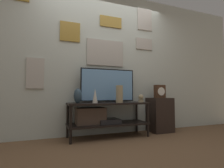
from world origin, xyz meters
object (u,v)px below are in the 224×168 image
object	(u,v)px
vase_urn_stoneware	(78,96)
vase_slim_bronze	(95,96)
television	(108,85)
mantel_clock	(160,91)
vase_tall_ceramic	(119,94)
decorative_bust	(141,98)
candle_jar	(104,99)

from	to	relation	value
vase_urn_stoneware	vase_slim_bronze	bearing A→B (deg)	-11.58
television	mantel_clock	bearing A→B (deg)	-4.33
mantel_clock	vase_tall_ceramic	bearing A→B (deg)	-169.43
vase_slim_bronze	mantel_clock	size ratio (longest dim) A/B	0.94
vase_slim_bronze	decorative_bust	world-z (taller)	vase_slim_bronze
television	candle_jar	world-z (taller)	television
vase_tall_ceramic	candle_jar	world-z (taller)	vase_tall_ceramic
television	vase_tall_ceramic	bearing A→B (deg)	-65.57
decorative_bust	television	bearing A→B (deg)	155.09
candle_jar	mantel_clock	world-z (taller)	mantel_clock
vase_slim_bronze	vase_tall_ceramic	distance (m)	0.41
vase_tall_ceramic	decorative_bust	bearing A→B (deg)	1.16
vase_tall_ceramic	candle_jar	xyz separation A→B (m)	(-0.16, 0.33, -0.09)
vase_tall_ceramic	vase_urn_stoneware	bearing A→B (deg)	169.80
vase_slim_bronze	mantel_clock	distance (m)	1.33
television	candle_jar	xyz separation A→B (m)	(-0.05, 0.08, -0.25)
candle_jar	decorative_bust	bearing A→B (deg)	-29.38
television	vase_tall_ceramic	size ratio (longest dim) A/B	3.39
vase_tall_ceramic	decorative_bust	size ratio (longest dim) A/B	2.07
vase_tall_ceramic	mantel_clock	size ratio (longest dim) A/B	1.15
vase_slim_bronze	decorative_bust	bearing A→B (deg)	-4.02
vase_urn_stoneware	mantel_clock	world-z (taller)	mantel_clock
vase_tall_ceramic	candle_jar	distance (m)	0.38
vase_urn_stoneware	vase_tall_ceramic	bearing A→B (deg)	-10.20
vase_tall_ceramic	television	bearing A→B (deg)	114.43
vase_tall_ceramic	mantel_clock	world-z (taller)	mantel_clock
vase_slim_bronze	vase_urn_stoneware	bearing A→B (deg)	168.42
television	decorative_bust	bearing A→B (deg)	-24.91
television	vase_slim_bronze	xyz separation A→B (m)	(-0.29, -0.19, -0.19)
vase_slim_bronze	candle_jar	distance (m)	0.36
candle_jar	decorative_bust	distance (m)	0.66
vase_urn_stoneware	decorative_bust	world-z (taller)	vase_urn_stoneware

